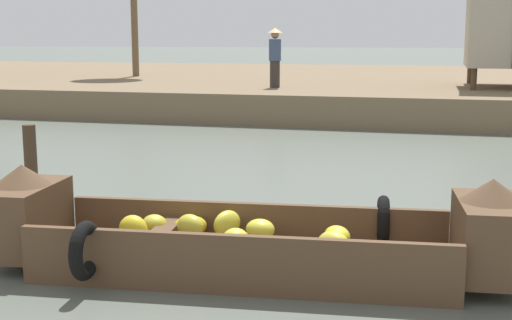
# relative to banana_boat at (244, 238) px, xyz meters

# --- Properties ---
(ground_plane) EXTENTS (300.00, 300.00, 0.00)m
(ground_plane) POSITION_rel_banana_boat_xyz_m (-0.97, 4.03, -0.34)
(ground_plane) COLOR #596056
(riverbank_strip) EXTENTS (160.00, 20.00, 0.79)m
(riverbank_strip) POSITION_rel_banana_boat_xyz_m (-0.97, 20.48, 0.06)
(riverbank_strip) COLOR #756047
(riverbank_strip) RESTS_ON ground
(banana_boat) EXTENTS (5.02, 2.17, 0.97)m
(banana_boat) POSITION_rel_banana_boat_xyz_m (0.00, 0.00, 0.00)
(banana_boat) COLOR brown
(banana_boat) RESTS_ON ground
(vendor_person) EXTENTS (0.44, 0.44, 1.66)m
(vendor_person) POSITION_rel_banana_boat_xyz_m (-2.81, 13.10, 1.38)
(vendor_person) COLOR #332D28
(vendor_person) RESTS_ON riverbank_strip
(mooring_post) EXTENTS (0.14, 0.14, 1.24)m
(mooring_post) POSITION_rel_banana_boat_xyz_m (-2.60, 0.61, 0.28)
(mooring_post) COLOR #423323
(mooring_post) RESTS_ON ground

